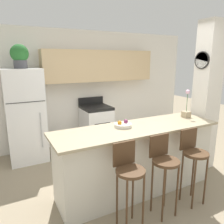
# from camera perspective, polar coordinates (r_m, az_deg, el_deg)

# --- Properties ---
(ground_plane) EXTENTS (14.00, 14.00, 0.00)m
(ground_plane) POSITION_cam_1_polar(r_m,az_deg,el_deg) (3.54, 6.29, -19.33)
(ground_plane) COLOR gray
(wall_back) EXTENTS (5.60, 0.38, 2.55)m
(wall_back) POSITION_cam_1_polar(r_m,az_deg,el_deg) (5.03, -6.10, 8.40)
(wall_back) COLOR white
(wall_back) RESTS_ON ground_plane
(pillar_right) EXTENTS (0.38, 0.32, 2.55)m
(pillar_right) POSITION_cam_1_polar(r_m,az_deg,el_deg) (4.13, 23.37, 3.54)
(pillar_right) COLOR white
(pillar_right) RESTS_ON ground_plane
(counter_bar) EXTENTS (2.46, 0.73, 0.99)m
(counter_bar) POSITION_cam_1_polar(r_m,az_deg,el_deg) (3.30, 6.52, -12.02)
(counter_bar) COLOR silver
(counter_bar) RESTS_ON ground_plane
(refrigerator) EXTENTS (0.68, 0.71, 1.76)m
(refrigerator) POSITION_cam_1_polar(r_m,az_deg,el_deg) (4.47, -21.69, -0.88)
(refrigerator) COLOR white
(refrigerator) RESTS_ON ground_plane
(stove_range) EXTENTS (0.60, 0.65, 1.07)m
(stove_range) POSITION_cam_1_polar(r_m,az_deg,el_deg) (4.97, -4.10, -3.57)
(stove_range) COLOR white
(stove_range) RESTS_ON ground_plane
(bar_stool_left) EXTENTS (0.33, 0.33, 1.02)m
(bar_stool_left) POSITION_cam_1_polar(r_m,az_deg,el_deg) (2.54, 4.39, -15.62)
(bar_stool_left) COLOR #4C331E
(bar_stool_left) RESTS_ON ground_plane
(bar_stool_mid) EXTENTS (0.33, 0.33, 1.02)m
(bar_stool_mid) POSITION_cam_1_polar(r_m,az_deg,el_deg) (2.81, 13.37, -12.93)
(bar_stool_mid) COLOR #4C331E
(bar_stool_mid) RESTS_ON ground_plane
(bar_stool_right) EXTENTS (0.33, 0.33, 1.02)m
(bar_stool_right) POSITION_cam_1_polar(r_m,az_deg,el_deg) (3.14, 20.47, -10.54)
(bar_stool_right) COLOR #4C331E
(bar_stool_right) RESTS_ON ground_plane
(potted_plant_on_fridge) EXTENTS (0.32, 0.32, 0.42)m
(potted_plant_on_fridge) POSITION_cam_1_polar(r_m,az_deg,el_deg) (4.35, -22.98, 13.44)
(potted_plant_on_fridge) COLOR #4C4C51
(potted_plant_on_fridge) RESTS_ON refrigerator
(orchid_vase) EXTENTS (0.11, 0.11, 0.46)m
(orchid_vase) POSITION_cam_1_polar(r_m,az_deg,el_deg) (3.79, 18.86, 0.61)
(orchid_vase) COLOR tan
(orchid_vase) RESTS_ON counter_bar
(fruit_bowl) EXTENTS (0.25, 0.25, 0.10)m
(fruit_bowl) POSITION_cam_1_polar(r_m,az_deg,el_deg) (3.09, 2.88, -3.37)
(fruit_bowl) COLOR silver
(fruit_bowl) RESTS_ON counter_bar
(trash_bin) EXTENTS (0.28, 0.28, 0.38)m
(trash_bin) POSITION_cam_1_polar(r_m,az_deg,el_deg) (4.53, -13.45, -9.28)
(trash_bin) COLOR black
(trash_bin) RESTS_ON ground_plane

